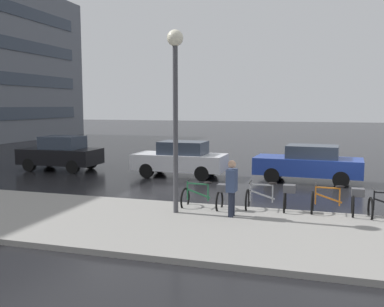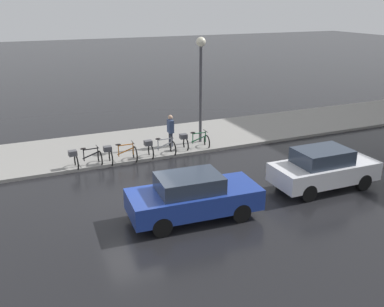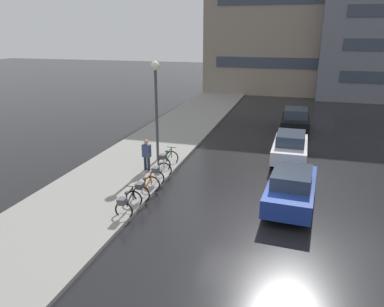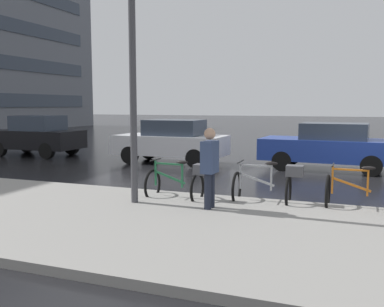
{
  "view_description": "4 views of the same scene",
  "coord_description": "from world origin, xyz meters",
  "px_view_note": "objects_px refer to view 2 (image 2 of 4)",
  "views": [
    {
      "loc": [
        -16.24,
        0.91,
        3.19
      ],
      "look_at": [
        -1.78,
        5.27,
        1.49
      ],
      "focal_mm": 40.0,
      "sensor_mm": 36.0,
      "label": 1
    },
    {
      "loc": [
        13.69,
        -3.8,
        6.85
      ],
      "look_at": [
        0.44,
        2.01,
        1.66
      ],
      "focal_mm": 40.0,
      "sensor_mm": 36.0,
      "label": 2
    },
    {
      "loc": [
        2.0,
        -12.79,
        6.67
      ],
      "look_at": [
        -2.1,
        1.6,
        1.76
      ],
      "focal_mm": 35.0,
      "sensor_mm": 36.0,
      "label": 3
    },
    {
      "loc": [
        -12.58,
        0.65,
        2.14
      ],
      "look_at": [
        -1.81,
        4.71,
        0.83
      ],
      "focal_mm": 40.0,
      "sensor_mm": 36.0,
      "label": 4
    }
  ],
  "objects_px": {
    "bicycle_nearest": "(85,158)",
    "car_blue": "(193,196)",
    "pedestrian": "(171,130)",
    "bicycle_second": "(120,154)",
    "bicycle_third": "(159,148)",
    "car_white": "(324,168)",
    "streetlamp": "(201,70)",
    "bicycle_farthest": "(193,141)"
  },
  "relations": [
    {
      "from": "bicycle_nearest",
      "to": "car_blue",
      "type": "relative_size",
      "value": 0.31
    },
    {
      "from": "bicycle_nearest",
      "to": "pedestrian",
      "type": "xyz_separation_m",
      "value": [
        -0.99,
        4.33,
        0.47
      ]
    },
    {
      "from": "bicycle_second",
      "to": "pedestrian",
      "type": "height_order",
      "value": "pedestrian"
    },
    {
      "from": "bicycle_third",
      "to": "car_white",
      "type": "bearing_deg",
      "value": 39.55
    },
    {
      "from": "bicycle_second",
      "to": "streetlamp",
      "type": "bearing_deg",
      "value": 104.42
    },
    {
      "from": "bicycle_third",
      "to": "streetlamp",
      "type": "relative_size",
      "value": 0.27
    },
    {
      "from": "bicycle_third",
      "to": "bicycle_farthest",
      "type": "height_order",
      "value": "bicycle_third"
    },
    {
      "from": "car_blue",
      "to": "car_white",
      "type": "relative_size",
      "value": 1.07
    },
    {
      "from": "bicycle_second",
      "to": "bicycle_third",
      "type": "bearing_deg",
      "value": 92.01
    },
    {
      "from": "car_white",
      "to": "pedestrian",
      "type": "relative_size",
      "value": 2.44
    },
    {
      "from": "car_blue",
      "to": "car_white",
      "type": "height_order",
      "value": "car_white"
    },
    {
      "from": "bicycle_farthest",
      "to": "streetlamp",
      "type": "bearing_deg",
      "value": 136.97
    },
    {
      "from": "bicycle_nearest",
      "to": "streetlamp",
      "type": "height_order",
      "value": "streetlamp"
    },
    {
      "from": "bicycle_second",
      "to": "streetlamp",
      "type": "distance_m",
      "value": 5.59
    },
    {
      "from": "pedestrian",
      "to": "bicycle_farthest",
      "type": "bearing_deg",
      "value": 51.14
    },
    {
      "from": "pedestrian",
      "to": "streetlamp",
      "type": "xyz_separation_m",
      "value": [
        -0.05,
        1.61,
        2.76
      ]
    },
    {
      "from": "bicycle_nearest",
      "to": "car_blue",
      "type": "distance_m",
      "value": 6.41
    },
    {
      "from": "bicycle_second",
      "to": "bicycle_third",
      "type": "relative_size",
      "value": 1.0
    },
    {
      "from": "bicycle_nearest",
      "to": "bicycle_third",
      "type": "height_order",
      "value": "bicycle_third"
    },
    {
      "from": "car_blue",
      "to": "streetlamp",
      "type": "bearing_deg",
      "value": 153.47
    },
    {
      "from": "bicycle_second",
      "to": "car_blue",
      "type": "height_order",
      "value": "car_blue"
    },
    {
      "from": "streetlamp",
      "to": "pedestrian",
      "type": "bearing_deg",
      "value": -88.23
    },
    {
      "from": "car_white",
      "to": "car_blue",
      "type": "bearing_deg",
      "value": -87.68
    },
    {
      "from": "bicycle_second",
      "to": "car_blue",
      "type": "relative_size",
      "value": 0.32
    },
    {
      "from": "bicycle_nearest",
      "to": "bicycle_third",
      "type": "distance_m",
      "value": 3.36
    },
    {
      "from": "bicycle_third",
      "to": "pedestrian",
      "type": "height_order",
      "value": "pedestrian"
    },
    {
      "from": "bicycle_second",
      "to": "bicycle_third",
      "type": "height_order",
      "value": "bicycle_third"
    },
    {
      "from": "bicycle_farthest",
      "to": "pedestrian",
      "type": "relative_size",
      "value": 0.84
    },
    {
      "from": "car_blue",
      "to": "pedestrian",
      "type": "distance_m",
      "value": 7.15
    },
    {
      "from": "car_white",
      "to": "streetlamp",
      "type": "xyz_separation_m",
      "value": [
        -6.72,
        -2.09,
        2.91
      ]
    },
    {
      "from": "bicycle_nearest",
      "to": "car_blue",
      "type": "height_order",
      "value": "car_blue"
    },
    {
      "from": "bicycle_nearest",
      "to": "bicycle_third",
      "type": "relative_size",
      "value": 0.97
    },
    {
      "from": "pedestrian",
      "to": "streetlamp",
      "type": "bearing_deg",
      "value": 91.77
    },
    {
      "from": "bicycle_farthest",
      "to": "car_blue",
      "type": "relative_size",
      "value": 0.32
    },
    {
      "from": "bicycle_nearest",
      "to": "streetlamp",
      "type": "xyz_separation_m",
      "value": [
        -1.04,
        5.94,
        3.23
      ]
    },
    {
      "from": "bicycle_second",
      "to": "car_white",
      "type": "height_order",
      "value": "car_white"
    },
    {
      "from": "bicycle_farthest",
      "to": "car_white",
      "type": "xyz_separation_m",
      "value": [
        5.96,
        2.8,
        0.32
      ]
    },
    {
      "from": "bicycle_second",
      "to": "bicycle_third",
      "type": "distance_m",
      "value": 1.85
    },
    {
      "from": "bicycle_nearest",
      "to": "bicycle_farthest",
      "type": "relative_size",
      "value": 0.96
    },
    {
      "from": "bicycle_second",
      "to": "pedestrian",
      "type": "bearing_deg",
      "value": 111.13
    },
    {
      "from": "bicycle_farthest",
      "to": "bicycle_second",
      "type": "bearing_deg",
      "value": -84.3
    },
    {
      "from": "car_white",
      "to": "pedestrian",
      "type": "xyz_separation_m",
      "value": [
        -6.67,
        -3.7,
        0.15
      ]
    }
  ]
}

